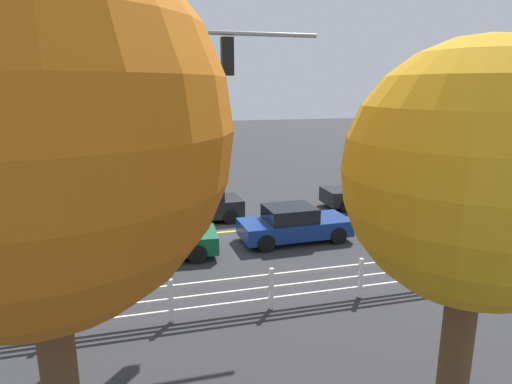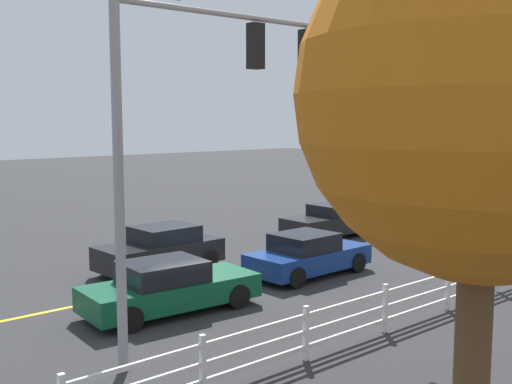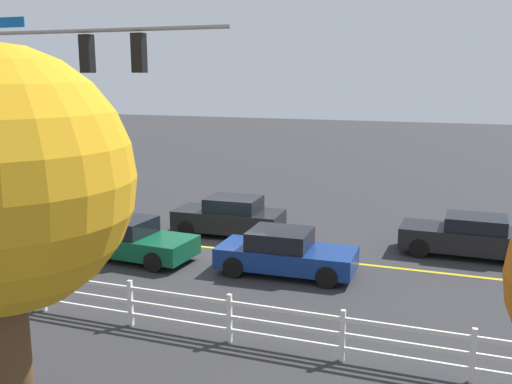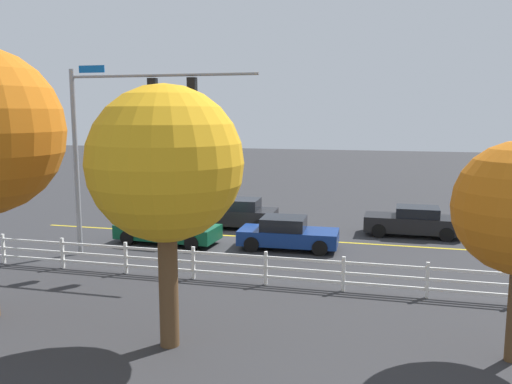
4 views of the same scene
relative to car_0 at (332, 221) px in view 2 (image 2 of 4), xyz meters
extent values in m
plane|color=#2D2D30|center=(8.07, 2.15, -0.68)|extent=(120.00, 120.00, 0.00)
cube|color=gold|center=(4.07, 2.15, -0.67)|extent=(28.00, 0.16, 0.01)
cylinder|color=gray|center=(13.39, 6.77, 3.05)|extent=(0.20, 0.20, 7.45)
cylinder|color=gray|center=(9.60, 6.77, 6.48)|extent=(7.58, 0.12, 0.12)
cube|color=black|center=(9.96, 6.77, 5.88)|extent=(0.32, 0.28, 1.00)
sphere|color=red|center=(9.96, 6.62, 6.20)|extent=(0.17, 0.17, 0.17)
sphere|color=orange|center=(9.96, 6.62, 5.88)|extent=(0.17, 0.17, 0.17)
sphere|color=#148C19|center=(9.96, 6.62, 5.56)|extent=(0.17, 0.17, 0.17)
cube|color=black|center=(8.36, 6.77, 5.88)|extent=(0.32, 0.28, 1.00)
sphere|color=red|center=(8.36, 6.62, 6.20)|extent=(0.17, 0.17, 0.17)
sphere|color=orange|center=(8.36, 6.62, 5.88)|extent=(0.17, 0.17, 0.17)
sphere|color=#148C19|center=(8.36, 6.62, 5.56)|extent=(0.17, 0.17, 0.17)
cube|color=black|center=(0.04, 0.00, -0.10)|extent=(4.43, 1.77, 0.72)
cube|color=black|center=(-0.18, 0.00, 0.49)|extent=(1.96, 1.56, 0.46)
cylinder|color=black|center=(1.55, 0.77, -0.36)|extent=(0.64, 0.23, 0.64)
cylinder|color=black|center=(1.52, -0.82, -0.36)|extent=(0.64, 0.23, 0.64)
cylinder|color=black|center=(-1.44, 0.82, -0.36)|extent=(0.64, 0.23, 0.64)
cylinder|color=black|center=(-1.47, -0.77, -0.36)|extent=(0.64, 0.23, 0.64)
cube|color=black|center=(8.61, 0.37, -0.09)|extent=(4.15, 1.94, 0.75)
cube|color=black|center=(8.41, 0.36, 0.55)|extent=(2.01, 1.67, 0.52)
cylinder|color=black|center=(9.97, 1.25, -0.36)|extent=(0.65, 0.25, 0.64)
cylinder|color=black|center=(10.03, -0.40, -0.36)|extent=(0.65, 0.25, 0.64)
cylinder|color=black|center=(7.19, 1.13, -0.36)|extent=(0.65, 0.25, 0.64)
cylinder|color=black|center=(7.26, -0.51, -0.36)|extent=(0.65, 0.25, 0.64)
cube|color=navy|center=(5.24, 3.83, -0.15)|extent=(4.24, 1.91, 0.61)
cube|color=black|center=(5.45, 3.84, 0.42)|extent=(1.88, 1.65, 0.54)
cylinder|color=black|center=(3.84, 2.96, -0.36)|extent=(0.65, 0.24, 0.64)
cylinder|color=black|center=(3.79, 4.61, -0.36)|extent=(0.65, 0.24, 0.64)
cylinder|color=black|center=(6.69, 3.05, -0.36)|extent=(0.65, 0.24, 0.64)
cylinder|color=black|center=(6.63, 4.70, -0.36)|extent=(0.65, 0.24, 0.64)
cube|color=silver|center=(-5.45, 0.03, -0.14)|extent=(3.98, 1.85, 0.65)
cube|color=black|center=(-5.65, 0.04, 0.43)|extent=(1.99, 1.62, 0.49)
cylinder|color=black|center=(-4.10, 0.81, -0.36)|extent=(0.65, 0.24, 0.64)
cylinder|color=black|center=(-4.14, -0.82, -0.36)|extent=(0.65, 0.24, 0.64)
cylinder|color=black|center=(-6.77, 0.88, -0.36)|extent=(0.65, 0.24, 0.64)
cylinder|color=black|center=(-6.81, -0.75, -0.36)|extent=(0.65, 0.24, 0.64)
cube|color=#0C4C2D|center=(10.63, 4.19, -0.15)|extent=(4.65, 2.03, 0.61)
cube|color=black|center=(10.86, 4.18, 0.42)|extent=(2.09, 1.70, 0.53)
cylinder|color=black|center=(9.04, 3.47, -0.36)|extent=(0.65, 0.26, 0.64)
cylinder|color=black|center=(9.14, 5.10, -0.36)|extent=(0.65, 0.26, 0.64)
cylinder|color=black|center=(12.13, 3.28, -0.36)|extent=(0.65, 0.26, 0.64)
cylinder|color=black|center=(12.23, 4.92, -0.36)|extent=(0.65, 0.26, 0.64)
cube|color=white|center=(2.47, 8.74, -0.10)|extent=(0.10, 0.10, 1.15)
cube|color=white|center=(5.07, 8.74, -0.10)|extent=(0.10, 0.10, 1.15)
cube|color=white|center=(7.67, 8.74, -0.10)|extent=(0.10, 0.10, 1.15)
cube|color=white|center=(10.27, 8.74, -0.10)|extent=(0.10, 0.10, 1.15)
cube|color=white|center=(12.87, 8.74, -0.10)|extent=(0.10, 0.10, 1.15)
cube|color=white|center=(5.07, 8.74, 0.27)|extent=(26.00, 0.06, 0.09)
cube|color=white|center=(5.07, 8.74, -0.08)|extent=(26.00, 0.06, 0.09)
cube|color=white|center=(5.07, 8.74, -0.40)|extent=(26.00, 0.06, 0.09)
cylinder|color=brown|center=(12.00, 13.44, 1.09)|extent=(0.46, 0.46, 3.54)
sphere|color=#C66614|center=(12.00, 13.44, 4.59)|extent=(4.61, 4.61, 4.61)
camera|label=1|loc=(10.84, 18.93, 5.07)|focal=30.85mm
camera|label=2|loc=(19.01, 17.42, 4.29)|focal=43.41mm
camera|label=3|loc=(0.24, 20.11, 5.32)|focal=40.72mm
camera|label=4|loc=(1.09, 25.59, 5.09)|focal=37.29mm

